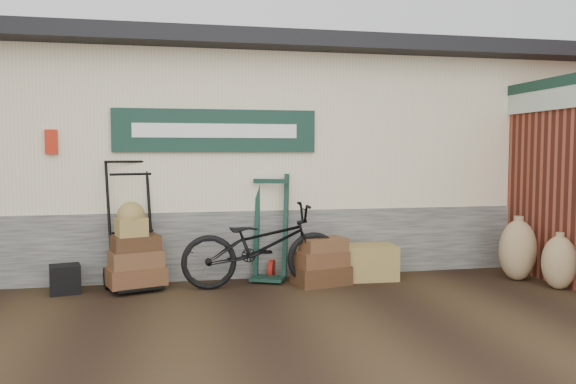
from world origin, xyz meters
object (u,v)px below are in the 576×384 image
at_px(green_barrow, 270,227).
at_px(black_trunk, 65,279).
at_px(porter_trolley, 132,223).
at_px(suitcase_stack, 321,261).
at_px(wicker_hamper, 369,262).
at_px(bicycle, 262,241).

bearing_deg(green_barrow, black_trunk, -151.51).
bearing_deg(porter_trolley, suitcase_stack, -25.15).
distance_m(porter_trolley, black_trunk, 1.00).
bearing_deg(wicker_hamper, bicycle, -173.91).
distance_m(green_barrow, black_trunk, 2.57).
xyz_separation_m(porter_trolley, green_barrow, (1.74, 0.09, -0.11)).
height_order(porter_trolley, bicycle, porter_trolley).
relative_size(suitcase_stack, wicker_hamper, 0.98).
bearing_deg(black_trunk, suitcase_stack, -2.86).
bearing_deg(green_barrow, suitcase_stack, -9.26).
xyz_separation_m(black_trunk, bicycle, (2.34, -0.15, 0.41)).
bearing_deg(black_trunk, bicycle, -3.56).
bearing_deg(porter_trolley, wicker_hamper, -20.49).
bearing_deg(suitcase_stack, bicycle, 179.33).
xyz_separation_m(suitcase_stack, bicycle, (-0.76, 0.01, 0.28)).
bearing_deg(suitcase_stack, wicker_hamper, 13.33).
bearing_deg(green_barrow, bicycle, -91.01).
relative_size(porter_trolley, wicker_hamper, 2.30).
xyz_separation_m(green_barrow, wicker_hamper, (1.28, -0.22, -0.47)).
bearing_deg(black_trunk, wicker_hamper, 0.13).
relative_size(wicker_hamper, black_trunk, 2.05).
bearing_deg(wicker_hamper, porter_trolley, 177.68).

